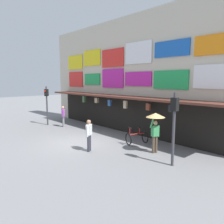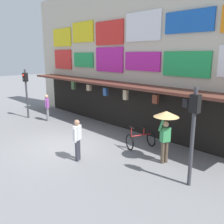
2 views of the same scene
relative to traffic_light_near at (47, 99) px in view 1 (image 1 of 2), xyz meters
The scene contains 8 objects.
ground_plane 6.48m from the traffic_light_near, ahead, with size 80.00×80.00×0.00m, color slate.
shopfront 7.24m from the traffic_light_near, 30.62° to the left, with size 18.00×2.60×8.00m.
traffic_light_near is the anchor object (origin of this frame).
traffic_light_far 11.86m from the traffic_light_near, ahead, with size 0.28×0.33×3.20m.
bicycle_parked 8.94m from the traffic_light_near, ahead, with size 1.07×1.34×1.05m.
pedestrian_with_umbrella 10.36m from the traffic_light_near, ahead, with size 0.96×0.96×2.08m.
pedestrian_in_yellow 2.06m from the traffic_light_near, 20.49° to the left, with size 0.50×0.34×1.68m.
pedestrian_in_green 8.06m from the traffic_light_near, 10.86° to the right, with size 0.38×0.46×1.68m.
Camera 1 is at (10.73, -7.07, 3.71)m, focal length 34.82 mm.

